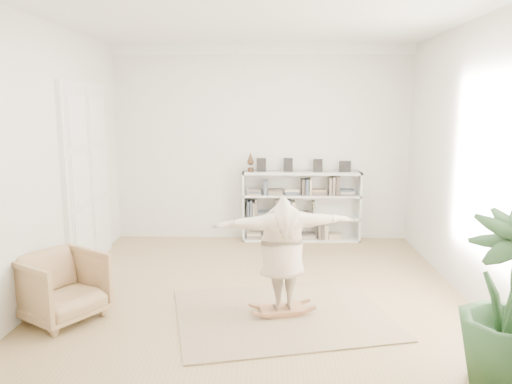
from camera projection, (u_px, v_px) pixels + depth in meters
floor at (257, 295)px, 6.70m from camera, size 6.00×6.00×0.00m
room_shell at (262, 50)px, 8.99m from camera, size 6.00×6.00×6.00m
doors at (87, 178)px, 7.81m from camera, size 0.09×1.78×2.92m
bookshelf at (301, 207)px, 9.34m from camera, size 2.20×0.35×1.64m
armchair at (61, 287)px, 5.89m from camera, size 1.20×1.20×0.80m
rug at (282, 314)px, 6.06m from camera, size 2.89×2.52×0.02m
rocker_board at (282, 309)px, 6.05m from camera, size 0.59×0.44×0.11m
person at (282, 249)px, 5.92m from camera, size 1.76×0.84×1.38m
houseplant at (511, 302)px, 4.40m from camera, size 1.06×1.06×1.59m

